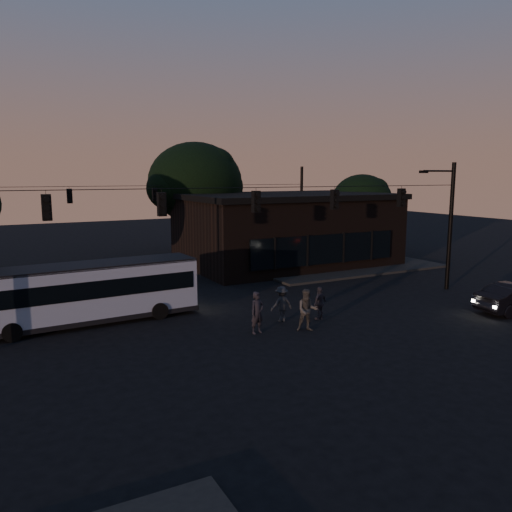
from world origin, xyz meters
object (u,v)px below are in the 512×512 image
pedestrian_b (307,310)px  pedestrian_d (282,304)px  building (286,229)px  pedestrian_a (257,313)px  pedestrian_c (320,303)px  bus (90,290)px

pedestrian_b → pedestrian_d: size_ratio=1.12×
building → pedestrian_a: bearing=-125.5°
building → pedestrian_c: bearing=-115.4°
pedestrian_b → pedestrian_d: (-0.24, 1.76, -0.10)m
pedestrian_b → bus: bearing=169.7°
bus → pedestrian_d: size_ratio=5.96×
pedestrian_a → pedestrian_c: 3.64m
pedestrian_a → pedestrian_b: (2.09, -0.73, 0.02)m
pedestrian_b → pedestrian_c: 1.94m
pedestrian_c → pedestrian_d: bearing=-39.5°
building → bus: 18.57m
pedestrian_a → pedestrian_b: bearing=-31.3°
bus → pedestrian_a: 7.87m
pedestrian_a → pedestrian_c: (3.61, 0.46, -0.13)m
bus → pedestrian_c: size_ratio=6.30×
pedestrian_b → pedestrian_c: bearing=62.8°
bus → pedestrian_b: size_ratio=5.33×
pedestrian_d → pedestrian_c: bearing=165.6°
pedestrian_a → pedestrian_c: bearing=-4.8°
pedestrian_a → pedestrian_c: pedestrian_a is taller
building → bus: (-16.13, -9.12, -1.15)m
bus → pedestrian_d: bearing=-29.4°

